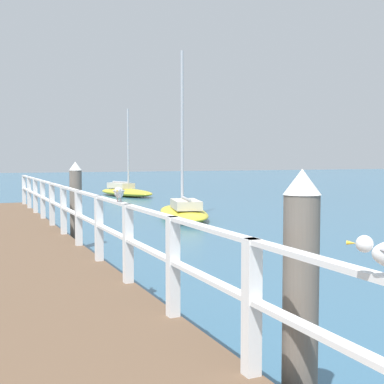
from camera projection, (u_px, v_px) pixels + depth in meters
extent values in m
cube|color=brown|center=(6.00, 263.00, 9.41)|extent=(2.81, 21.12, 0.46)
cube|color=white|center=(252.00, 307.00, 3.96)|extent=(0.12, 0.12, 1.06)
cube|color=white|center=(173.00, 267.00, 5.45)|extent=(0.12, 0.12, 1.06)
cube|color=white|center=(128.00, 243.00, 6.93)|extent=(0.12, 0.12, 1.06)
cube|color=white|center=(99.00, 228.00, 8.42)|extent=(0.12, 0.12, 1.06)
cube|color=white|center=(79.00, 218.00, 9.90)|extent=(0.12, 0.12, 1.06)
cube|color=white|center=(64.00, 210.00, 11.38)|extent=(0.12, 0.12, 1.06)
cube|color=white|center=(52.00, 204.00, 12.87)|extent=(0.12, 0.12, 1.06)
cube|color=white|center=(43.00, 199.00, 14.35)|extent=(0.12, 0.12, 1.06)
cube|color=white|center=(35.00, 196.00, 15.84)|extent=(0.12, 0.12, 1.06)
cube|color=white|center=(29.00, 192.00, 17.32)|extent=(0.12, 0.12, 1.06)
cube|color=white|center=(24.00, 190.00, 18.81)|extent=(0.12, 0.12, 1.06)
cube|color=white|center=(78.00, 191.00, 9.87)|extent=(0.10, 19.52, 0.04)
cube|color=white|center=(79.00, 215.00, 9.90)|extent=(0.10, 19.52, 0.04)
cylinder|color=#6B6056|center=(300.00, 313.00, 4.03)|extent=(0.28, 0.28, 1.85)
cone|color=white|center=(302.00, 182.00, 3.96)|extent=(0.29, 0.29, 0.20)
cylinder|color=#6B6056|center=(76.00, 210.00, 12.03)|extent=(0.28, 0.28, 1.85)
cone|color=white|center=(75.00, 166.00, 11.97)|extent=(0.29, 0.29, 0.20)
sphere|color=white|center=(365.00, 244.00, 2.66)|extent=(0.09, 0.09, 0.09)
cone|color=gold|center=(351.00, 243.00, 2.69)|extent=(0.05, 0.05, 0.02)
ellipsoid|color=white|center=(119.00, 193.00, 7.27)|extent=(0.22, 0.31, 0.15)
sphere|color=white|center=(118.00, 190.00, 7.09)|extent=(0.09, 0.09, 0.09)
cone|color=gold|center=(117.00, 191.00, 7.02)|extent=(0.04, 0.06, 0.02)
cone|color=#939399|center=(120.00, 191.00, 7.44)|extent=(0.09, 0.10, 0.07)
ellipsoid|color=#939399|center=(119.00, 191.00, 7.27)|extent=(0.24, 0.27, 0.04)
cylinder|color=tan|center=(121.00, 200.00, 7.28)|extent=(0.01, 0.01, 0.05)
cylinder|color=tan|center=(117.00, 200.00, 7.28)|extent=(0.01, 0.01, 0.05)
ellipsoid|color=gold|center=(126.00, 192.00, 28.96)|extent=(2.79, 4.72, 0.43)
cylinder|color=#B2B2B7|center=(128.00, 149.00, 28.63)|extent=(0.10, 0.10, 4.43)
cylinder|color=#B2B2B7|center=(121.00, 182.00, 29.34)|extent=(0.55, 1.52, 0.08)
cube|color=beige|center=(121.00, 186.00, 29.34)|extent=(1.29, 1.79, 0.30)
ellipsoid|color=gold|center=(183.00, 213.00, 18.31)|extent=(2.61, 4.96, 0.40)
cylinder|color=#B2B2B7|center=(182.00, 129.00, 18.35)|extent=(0.10, 0.10, 5.52)
cylinder|color=#B2B2B7|center=(186.00, 199.00, 17.70)|extent=(0.47, 1.63, 0.08)
cube|color=beige|center=(186.00, 204.00, 17.73)|extent=(1.24, 1.86, 0.30)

